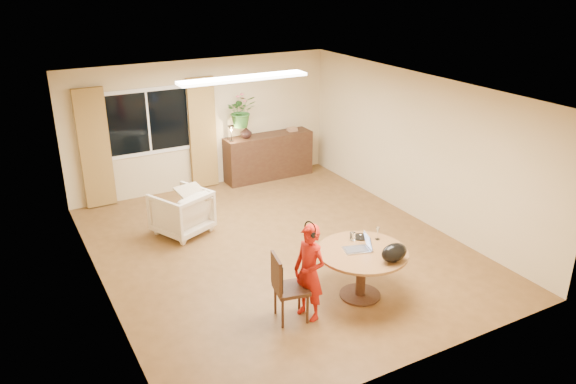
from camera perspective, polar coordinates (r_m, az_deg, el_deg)
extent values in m
plane|color=brown|center=(9.17, -0.92, -5.74)|extent=(6.50, 6.50, 0.00)
plane|color=white|center=(8.28, -1.03, 10.37)|extent=(6.50, 6.50, 0.00)
plane|color=tan|center=(11.48, -8.63, 6.80)|extent=(5.50, 0.00, 5.50)
plane|color=tan|center=(7.84, -19.04, -1.55)|extent=(0.00, 6.50, 6.50)
plane|color=tan|center=(10.15, 12.93, 4.44)|extent=(0.00, 6.50, 6.50)
cube|color=white|center=(11.11, -14.01, 6.93)|extent=(1.70, 0.02, 1.30)
cube|color=black|center=(11.09, -13.99, 6.92)|extent=(1.55, 0.01, 1.15)
cube|color=white|center=(11.09, -13.99, 6.92)|extent=(0.04, 0.01, 1.15)
cube|color=brown|center=(10.92, -19.02, 4.17)|extent=(0.55, 0.08, 2.25)
cube|color=brown|center=(11.42, -8.66, 5.91)|extent=(0.55, 0.08, 2.25)
cube|color=white|center=(9.35, -4.54, 11.44)|extent=(2.20, 0.35, 0.05)
cylinder|color=brown|center=(7.68, 7.56, -6.07)|extent=(1.24, 1.24, 0.04)
cylinder|color=#321810|center=(7.85, 7.43, -8.34)|extent=(0.13, 0.13, 0.67)
cylinder|color=#321810|center=(8.01, 7.32, -10.30)|extent=(0.57, 0.57, 0.03)
imported|color=red|center=(7.21, 2.19, -8.16)|extent=(0.55, 0.44, 1.31)
imported|color=beige|center=(9.70, -10.76, -2.01)|extent=(1.09, 1.11, 0.77)
cube|color=#321810|center=(12.02, -1.99, 3.64)|extent=(1.92, 0.47, 0.96)
imported|color=black|center=(11.63, -4.28, 6.08)|extent=(0.30, 0.30, 0.25)
imported|color=#325F23|center=(11.48, -4.75, 8.19)|extent=(0.70, 0.64, 0.66)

